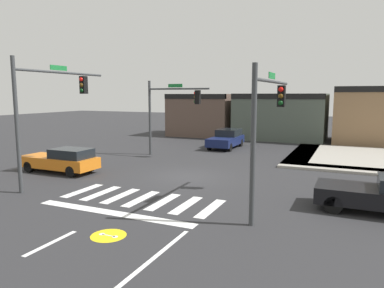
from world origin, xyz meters
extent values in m
plane|color=#2B2B2D|center=(0.00, 0.00, 0.00)|extent=(120.00, 120.00, 0.00)
cube|color=silver|center=(-3.17, -4.50, 0.00)|extent=(0.43, 2.46, 0.01)
cube|color=silver|center=(-2.11, -4.50, 0.00)|extent=(0.43, 2.46, 0.01)
cube|color=silver|center=(-1.06, -4.50, 0.00)|extent=(0.43, 2.46, 0.01)
cube|color=silver|center=(0.00, -4.50, 0.00)|extent=(0.43, 2.46, 0.01)
cube|color=silver|center=(1.06, -4.50, 0.00)|extent=(0.43, 2.46, 0.01)
cube|color=silver|center=(2.11, -4.50, 0.00)|extent=(0.43, 2.46, 0.01)
cube|color=silver|center=(3.17, -4.50, 0.00)|extent=(0.43, 2.46, 0.01)
cube|color=white|center=(0.00, -6.50, 0.00)|extent=(6.80, 0.50, 0.01)
cube|color=white|center=(0.00, -9.50, 0.00)|extent=(0.16, 2.00, 0.01)
cylinder|color=yellow|center=(1.21, -8.33, 0.00)|extent=(1.13, 1.13, 0.01)
cylinder|color=white|center=(0.96, -8.33, 0.01)|extent=(0.18, 0.18, 0.00)
cylinder|color=white|center=(1.47, -8.33, 0.01)|extent=(0.18, 0.18, 0.00)
cube|color=white|center=(1.21, -8.33, 0.01)|extent=(0.51, 0.05, 0.00)
cube|color=#9E998E|center=(9.00, 5.20, 0.07)|extent=(10.00, 1.60, 0.15)
cube|color=#9E998E|center=(4.80, 10.00, 0.07)|extent=(1.60, 10.00, 0.15)
cube|color=#9E998E|center=(9.00, 10.00, 0.07)|extent=(10.00, 10.00, 0.15)
cube|color=brown|center=(-6.70, 19.01, 2.22)|extent=(6.60, 6.01, 4.45)
cube|color=black|center=(-6.70, 16.20, 4.20)|extent=(6.60, 0.50, 0.50)
cube|color=#4C564C|center=(1.49, 19.01, 2.24)|extent=(8.51, 6.02, 4.48)
cube|color=black|center=(1.49, 16.20, 4.23)|extent=(8.51, 0.50, 0.50)
cylinder|color=#383A3D|center=(5.07, -5.60, 2.70)|extent=(0.18, 0.18, 5.41)
cylinder|color=#383A3D|center=(5.07, -2.68, 4.90)|extent=(0.12, 5.85, 0.12)
cube|color=black|center=(5.07, -0.85, 4.32)|extent=(0.32, 0.32, 0.95)
sphere|color=red|center=(5.07, -1.02, 4.62)|extent=(0.22, 0.22, 0.22)
sphere|color=#4C330C|center=(5.07, -1.02, 4.32)|extent=(0.22, 0.22, 0.22)
sphere|color=#0C3814|center=(5.07, -1.02, 4.03)|extent=(0.22, 0.22, 0.22)
cube|color=#197233|center=(5.07, -2.97, 5.12)|extent=(0.03, 1.10, 0.24)
cylinder|color=#383A3D|center=(-5.44, -5.92, 3.03)|extent=(0.18, 0.18, 6.05)
cylinder|color=#383A3D|center=(-5.44, -2.99, 5.48)|extent=(0.12, 5.85, 0.12)
cube|color=black|center=(-5.44, -1.53, 4.91)|extent=(0.32, 0.32, 0.95)
sphere|color=red|center=(-5.44, -1.70, 5.20)|extent=(0.22, 0.22, 0.22)
sphere|color=#4C330C|center=(-5.44, -1.70, 4.91)|extent=(0.22, 0.22, 0.22)
sphere|color=#0C3814|center=(-5.44, -1.70, 4.61)|extent=(0.22, 0.22, 0.22)
cube|color=#197233|center=(-5.44, -3.29, 5.70)|extent=(0.03, 1.10, 0.24)
cylinder|color=#383A3D|center=(-5.50, 5.46, 2.69)|extent=(0.18, 0.18, 5.37)
cylinder|color=#383A3D|center=(-3.17, 5.46, 4.78)|extent=(4.64, 0.12, 0.12)
cube|color=black|center=(-1.70, 5.46, 4.21)|extent=(0.32, 0.32, 0.95)
sphere|color=red|center=(-1.87, 5.46, 4.50)|extent=(0.22, 0.22, 0.22)
sphere|color=#4C330C|center=(-1.87, 5.46, 4.21)|extent=(0.22, 0.22, 0.22)
sphere|color=#0C3814|center=(-1.87, 5.46, 3.91)|extent=(0.22, 0.22, 0.22)
cube|color=#197233|center=(-3.41, 5.46, 5.00)|extent=(1.10, 0.03, 0.24)
cube|color=#141E4C|center=(-1.44, 10.68, 0.62)|extent=(1.93, 4.37, 0.65)
cube|color=black|center=(-1.44, 11.49, 1.22)|extent=(1.70, 2.23, 0.56)
cylinder|color=black|center=(-0.59, 9.20, 0.32)|extent=(0.22, 0.65, 0.65)
cylinder|color=black|center=(-2.30, 9.20, 0.32)|extent=(0.22, 0.65, 0.65)
cylinder|color=black|center=(-0.59, 12.17, 0.32)|extent=(0.22, 0.65, 0.65)
cylinder|color=black|center=(-2.30, 12.17, 0.32)|extent=(0.22, 0.65, 0.65)
cube|color=orange|center=(-7.13, -1.90, 0.58)|extent=(4.57, 1.71, 0.61)
cube|color=black|center=(-6.19, -1.90, 1.14)|extent=(2.12, 1.51, 0.52)
cylinder|color=black|center=(-8.68, -2.64, 0.31)|extent=(0.61, 0.22, 0.61)
cylinder|color=black|center=(-8.68, -1.15, 0.31)|extent=(0.61, 0.22, 0.61)
cylinder|color=black|center=(-5.58, -2.64, 0.31)|extent=(0.61, 0.22, 0.61)
cylinder|color=black|center=(-5.58, -1.15, 0.31)|extent=(0.61, 0.22, 0.61)
cube|color=black|center=(9.02, -2.34, 0.61)|extent=(4.40, 1.90, 0.62)
cylinder|color=black|center=(7.53, -3.18, 0.34)|extent=(0.67, 0.22, 0.67)
cylinder|color=black|center=(7.53, -1.50, 0.34)|extent=(0.67, 0.22, 0.67)
camera|label=1|loc=(8.01, -17.01, 4.40)|focal=33.42mm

